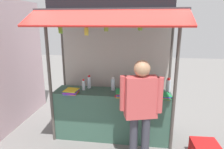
% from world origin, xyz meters
% --- Properties ---
extents(ground_plane, '(20.00, 20.00, 0.00)m').
position_xyz_m(ground_plane, '(0.00, 0.00, 0.00)').
color(ground_plane, slate).
extents(stall_counter, '(2.30, 0.55, 0.99)m').
position_xyz_m(stall_counter, '(0.00, 0.00, 0.49)').
color(stall_counter, '#385B4C').
rests_on(stall_counter, ground).
extents(stall_structure, '(2.50, 1.48, 2.89)m').
position_xyz_m(stall_structure, '(0.00, 0.15, 1.73)').
color(stall_structure, '#4C4742').
rests_on(stall_structure, ground).
extents(water_bottle_mid_right, '(0.08, 0.08, 0.27)m').
position_xyz_m(water_bottle_mid_right, '(0.01, 0.10, 1.11)').
color(water_bottle_mid_right, silver).
rests_on(water_bottle_mid_right, stall_counter).
extents(water_bottle_far_left, '(0.06, 0.06, 0.22)m').
position_xyz_m(water_bottle_far_left, '(-0.58, 0.02, 1.09)').
color(water_bottle_far_left, silver).
rests_on(water_bottle_far_left, stall_counter).
extents(water_bottle_mid_left, '(0.08, 0.08, 0.27)m').
position_xyz_m(water_bottle_mid_left, '(-0.50, 0.16, 1.12)').
color(water_bottle_mid_left, silver).
rests_on(water_bottle_mid_left, stall_counter).
extents(water_bottle_left, '(0.06, 0.06, 0.23)m').
position_xyz_m(water_bottle_left, '(0.40, 0.20, 1.10)').
color(water_bottle_left, silver).
rests_on(water_bottle_left, stall_counter).
extents(water_bottle_rear_center, '(0.08, 0.08, 0.29)m').
position_xyz_m(water_bottle_rear_center, '(0.78, 0.05, 1.13)').
color(water_bottle_rear_center, silver).
rests_on(water_bottle_rear_center, stall_counter).
extents(water_bottle_right, '(0.09, 0.09, 0.32)m').
position_xyz_m(water_bottle_right, '(1.07, 0.02, 1.14)').
color(water_bottle_right, silver).
rests_on(water_bottle_right, stall_counter).
extents(magazine_stack_far_right, '(0.27, 0.29, 0.07)m').
position_xyz_m(magazine_stack_far_right, '(-0.76, -0.21, 1.03)').
color(magazine_stack_far_right, blue).
rests_on(magazine_stack_far_right, stall_counter).
extents(magazine_stack_back_left, '(0.22, 0.32, 0.08)m').
position_xyz_m(magazine_stack_back_left, '(0.20, -0.18, 1.03)').
color(magazine_stack_back_left, yellow).
rests_on(magazine_stack_back_left, stall_counter).
extents(magazine_stack_center, '(0.26, 0.31, 0.07)m').
position_xyz_m(magazine_stack_center, '(0.66, -0.13, 1.02)').
color(magazine_stack_center, purple).
rests_on(magazine_stack_center, stall_counter).
extents(magazine_stack_back_right, '(0.25, 0.29, 0.07)m').
position_xyz_m(magazine_stack_back_right, '(0.98, -0.20, 1.03)').
color(magazine_stack_back_right, yellow).
rests_on(magazine_stack_back_right, stall_counter).
extents(banana_bunch_inner_right, '(0.09, 0.09, 0.31)m').
position_xyz_m(banana_bunch_inner_right, '(-0.38, -0.37, 2.17)').
color(banana_bunch_inner_right, '#332D23').
extents(banana_bunch_leftmost, '(0.09, 0.09, 0.22)m').
position_xyz_m(banana_bunch_leftmost, '(0.51, -0.38, 2.25)').
color(banana_bunch_leftmost, '#332D23').
extents(banana_bunch_inner_left, '(0.09, 0.10, 0.24)m').
position_xyz_m(banana_bunch_inner_left, '(-0.04, -0.37, 2.24)').
color(banana_bunch_inner_left, '#332D23').
extents(banana_bunch_rightmost, '(0.09, 0.10, 0.28)m').
position_xyz_m(banana_bunch_rightmost, '(-0.83, -0.38, 2.19)').
color(banana_bunch_rightmost, '#332D23').
extents(vendor_person, '(0.67, 0.34, 1.77)m').
position_xyz_m(vendor_person, '(0.56, -0.73, 1.06)').
color(vendor_person, '#383842').
rests_on(vendor_person, ground).
extents(neighbour_wall, '(0.20, 2.40, 2.80)m').
position_xyz_m(neighbour_wall, '(-2.29, 0.30, 1.40)').
color(neighbour_wall, beige).
rests_on(neighbour_wall, ground).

